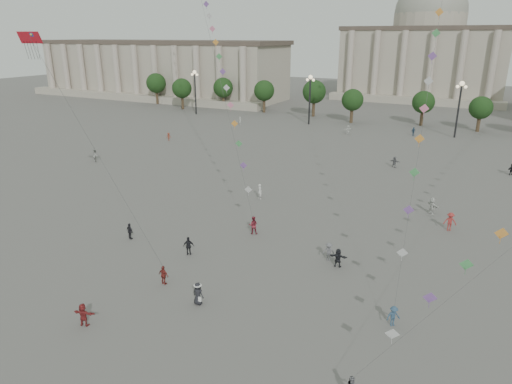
% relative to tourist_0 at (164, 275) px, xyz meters
% --- Properties ---
extents(ground, '(360.00, 360.00, 0.00)m').
position_rel_tourist_0_xyz_m(ground, '(0.57, -0.32, -0.80)').
color(ground, '#5D5A58').
rests_on(ground, ground).
extents(hall_west, '(84.00, 26.22, 17.20)m').
position_rel_tourist_0_xyz_m(hall_west, '(-74.43, 93.57, 7.63)').
color(hall_west, '#A39A89').
rests_on(hall_west, ground).
extents(hall_central, '(48.30, 34.30, 35.50)m').
position_rel_tourist_0_xyz_m(hall_central, '(0.57, 128.90, 13.43)').
color(hall_central, '#A39A89').
rests_on(hall_central, ground).
extents(tree_row, '(137.12, 5.12, 8.00)m').
position_rel_tourist_0_xyz_m(tree_row, '(0.57, 77.68, 4.59)').
color(tree_row, '#37291B').
rests_on(tree_row, ground).
extents(lamp_post_far_west, '(2.00, 0.90, 10.65)m').
position_rel_tourist_0_xyz_m(lamp_post_far_west, '(-44.43, 69.68, 6.55)').
color(lamp_post_far_west, '#262628').
rests_on(lamp_post_far_west, ground).
extents(lamp_post_mid_west, '(2.00, 0.90, 10.65)m').
position_rel_tourist_0_xyz_m(lamp_post_mid_west, '(-14.43, 69.68, 6.55)').
color(lamp_post_mid_west, '#262628').
rests_on(lamp_post_mid_west, ground).
extents(lamp_post_mid_east, '(2.00, 0.90, 10.65)m').
position_rel_tourist_0_xyz_m(lamp_post_mid_east, '(15.57, 69.68, 6.55)').
color(lamp_post_mid_east, '#262628').
rests_on(lamp_post_mid_east, ground).
extents(person_crowd_0, '(0.96, 1.02, 1.69)m').
position_rel_tourist_0_xyz_m(person_crowd_0, '(8.16, 67.68, 0.05)').
color(person_crowd_0, navy).
rests_on(person_crowd_0, ground).
extents(person_crowd_1, '(1.12, 1.17, 1.91)m').
position_rel_tourist_0_xyz_m(person_crowd_1, '(-32.78, 24.92, 0.15)').
color(person_crowd_1, '#AEAEA9').
rests_on(person_crowd_1, ground).
extents(person_crowd_2, '(1.10, 1.11, 1.54)m').
position_rel_tourist_0_xyz_m(person_crowd_2, '(-31.73, 42.02, -0.03)').
color(person_crowd_2, brown).
rests_on(person_crowd_2, ground).
extents(person_crowd_3, '(1.59, 0.67, 1.66)m').
position_rel_tourist_0_xyz_m(person_crowd_3, '(11.38, 9.13, 0.03)').
color(person_crowd_3, black).
rests_on(person_crowd_3, ground).
extents(person_crowd_4, '(1.58, 1.53, 1.80)m').
position_rel_tourist_0_xyz_m(person_crowd_4, '(-3.61, 63.09, 0.10)').
color(person_crowd_4, silver).
rests_on(person_crowd_4, ground).
extents(person_crowd_6, '(1.15, 0.73, 1.68)m').
position_rel_tourist_0_xyz_m(person_crowd_6, '(10.30, 9.88, 0.04)').
color(person_crowd_6, '#5D5C61').
rests_on(person_crowd_6, ground).
extents(person_crowd_7, '(1.65, 1.62, 1.89)m').
position_rel_tourist_0_xyz_m(person_crowd_7, '(16.88, 25.64, 0.15)').
color(person_crowd_7, silver).
rests_on(person_crowd_7, ground).
extents(person_crowd_8, '(1.36, 0.94, 1.93)m').
position_rel_tourist_0_xyz_m(person_crowd_8, '(19.09, 21.67, 0.17)').
color(person_crowd_8, maroon).
rests_on(person_crowd_8, ground).
extents(person_crowd_9, '(1.50, 1.43, 1.70)m').
position_rel_tourist_0_xyz_m(person_crowd_9, '(24.98, 46.40, 0.05)').
color(person_crowd_9, black).
rests_on(person_crowd_9, ground).
extents(person_crowd_10, '(0.73, 0.76, 1.76)m').
position_rel_tourist_0_xyz_m(person_crowd_10, '(-27.66, 62.16, 0.08)').
color(person_crowd_10, beige).
rests_on(person_crowd_10, ground).
extents(person_crowd_12, '(1.60, 0.79, 1.65)m').
position_rel_tourist_0_xyz_m(person_crowd_12, '(9.44, 42.85, 0.02)').
color(person_crowd_12, slate).
rests_on(person_crowd_12, ground).
extents(person_crowd_13, '(0.82, 0.74, 1.88)m').
position_rel_tourist_0_xyz_m(person_crowd_13, '(-2.23, 21.33, 0.14)').
color(person_crowd_13, silver).
rests_on(person_crowd_13, ground).
extents(tourist_0, '(0.96, 0.45, 1.60)m').
position_rel_tourist_0_xyz_m(tourist_0, '(0.00, 0.00, 0.00)').
color(tourist_0, maroon).
rests_on(tourist_0, ground).
extents(tourist_1, '(1.02, 0.64, 1.62)m').
position_rel_tourist_0_xyz_m(tourist_1, '(-8.25, 5.33, 0.01)').
color(tourist_1, black).
rests_on(tourist_1, ground).
extents(tourist_2, '(1.62, 0.86, 1.66)m').
position_rel_tourist_0_xyz_m(tourist_2, '(-1.44, -6.83, 0.03)').
color(tourist_2, maroon).
rests_on(tourist_2, ground).
extents(tourist_4, '(1.09, 0.81, 1.72)m').
position_rel_tourist_0_xyz_m(tourist_4, '(-1.22, 5.16, 0.06)').
color(tourist_4, black).
rests_on(tourist_4, ground).
extents(kite_flyer_0, '(1.11, 1.01, 1.84)m').
position_rel_tourist_0_xyz_m(kite_flyer_0, '(1.79, 11.89, 0.12)').
color(kite_flyer_0, maroon).
rests_on(kite_flyer_0, ground).
extents(kite_flyer_1, '(1.09, 1.03, 1.48)m').
position_rel_tourist_0_xyz_m(kite_flyer_1, '(17.28, 2.76, -0.06)').
color(kite_flyer_1, '#2D4966').
rests_on(kite_flyer_1, ground).
extents(hat_person, '(0.88, 0.61, 1.74)m').
position_rel_tourist_0_xyz_m(hat_person, '(4.01, -1.11, 0.11)').
color(hat_person, black).
rests_on(hat_person, ground).
extents(dragon_kite, '(9.45, 2.53, 24.08)m').
position_rel_tourist_0_xyz_m(dragon_kite, '(-16.38, 3.97, 16.86)').
color(dragon_kite, '#AD121E').
rests_on(dragon_kite, ground).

